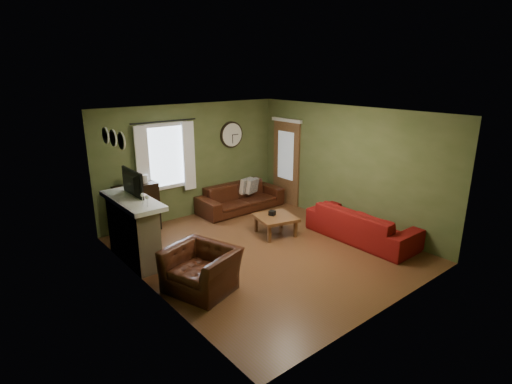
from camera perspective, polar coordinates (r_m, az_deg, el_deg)
floor at (r=7.73m, az=1.31°, el=-8.28°), size 4.60×5.20×0.00m
ceiling at (r=7.02m, az=1.46°, el=11.27°), size 4.60×5.20×0.00m
wall_left at (r=6.10m, az=-15.29°, el=-2.78°), size 0.00×5.20×2.60m
wall_right at (r=8.89m, az=12.74°, el=3.58°), size 0.00×5.20×2.60m
wall_back at (r=9.34m, az=-9.08°, el=4.42°), size 4.60×0.00×2.60m
wall_front at (r=5.66m, az=18.81°, el=-4.66°), size 4.60×0.00×2.60m
fireplace at (r=7.43m, az=-17.13°, el=-5.52°), size 0.40×1.40×1.10m
firebox at (r=7.59m, az=-15.64°, el=-6.95°), size 0.04×0.60×0.55m
mantel at (r=7.24m, az=-17.31°, el=-1.15°), size 0.58×1.60×0.08m
tv at (r=7.32m, az=-17.77°, el=0.76°), size 0.08×0.60×0.35m
tv_screen at (r=7.34m, az=-17.23°, el=1.29°), size 0.02×0.62×0.36m
medallion_left at (r=6.60m, az=-18.68°, el=6.94°), size 0.28×0.28×0.03m
medallion_mid at (r=6.92m, az=-19.73°, el=7.28°), size 0.28×0.28×0.03m
medallion_right at (r=7.25m, az=-20.70°, el=7.58°), size 0.28×0.28×0.03m
window_pane at (r=8.96m, az=-12.94°, el=4.97°), size 1.00×0.02×1.30m
curtain_rod at (r=8.74m, az=-12.98°, el=9.81°), size 0.03×0.03×1.50m
curtain_left at (r=8.65m, az=-15.87°, el=4.00°), size 0.28×0.04×1.55m
curtain_right at (r=9.13m, az=-9.55°, el=5.08°), size 0.28×0.04×1.55m
wall_clock at (r=9.79m, az=-3.46°, el=8.16°), size 0.64×0.06×0.64m
door at (r=10.14m, az=4.33°, el=4.13°), size 0.05×0.90×2.10m
bookshelf at (r=8.74m, az=-16.59°, el=-2.29°), size 0.88×0.37×1.04m
book at (r=8.86m, az=-17.83°, el=0.85°), size 0.23×0.27×0.02m
sofa_brown at (r=9.79m, az=-2.21°, el=-0.75°), size 2.16×0.85×0.63m
pillow_left at (r=9.92m, az=-1.38°, el=0.90°), size 0.39×0.19×0.38m
pillow_right at (r=9.90m, az=-0.52°, el=0.88°), size 0.38×0.20×0.36m
sofa_red at (r=8.34m, az=14.84°, el=-4.45°), size 0.88×2.26×0.66m
armchair at (r=6.38m, az=-7.82°, el=-10.88°), size 1.19×1.27×0.67m
coffee_table at (r=8.36m, az=2.79°, el=-4.77°), size 0.92×0.92×0.40m
tissue_box at (r=8.34m, az=2.31°, el=-3.35°), size 0.16×0.16×0.09m
wine_glass_a at (r=6.68m, az=-15.27°, el=-1.27°), size 0.07×0.07×0.19m
wine_glass_b at (r=6.84m, az=-15.91°, el=-0.94°), size 0.06×0.06×0.18m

